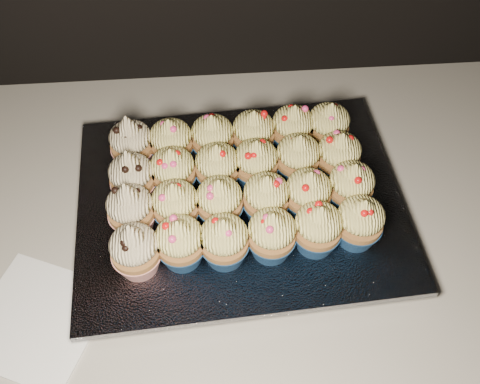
{
  "coord_description": "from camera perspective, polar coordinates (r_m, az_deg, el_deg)",
  "views": [
    {
      "loc": [
        0.02,
        1.25,
        1.54
      ],
      "look_at": [
        0.06,
        1.69,
        0.95
      ],
      "focal_mm": 40.0,
      "sensor_mm": 36.0,
      "label": 1
    }
  ],
  "objects": [
    {
      "name": "cupcake_17",
      "position": [
        0.77,
        10.45,
        3.78
      ],
      "size": [
        0.06,
        0.06,
        0.08
      ],
      "color": "navy",
      "rests_on": "foil_lining"
    },
    {
      "name": "cupcake_0",
      "position": [
        0.67,
        -11.13,
        -6.06
      ],
      "size": [
        0.06,
        0.06,
        0.1
      ],
      "color": "#A41A16",
      "rests_on": "foil_lining"
    },
    {
      "name": "cupcake_4",
      "position": [
        0.69,
        8.28,
        -3.85
      ],
      "size": [
        0.06,
        0.06,
        0.08
      ],
      "color": "navy",
      "rests_on": "foil_lining"
    },
    {
      "name": "cupcake_18",
      "position": [
        0.78,
        -11.5,
        5.13
      ],
      "size": [
        0.06,
        0.06,
        0.1
      ],
      "color": "#A41A16",
      "rests_on": "foil_lining"
    },
    {
      "name": "cupcake_5",
      "position": [
        0.7,
        12.62,
        -3.13
      ],
      "size": [
        0.06,
        0.06,
        0.08
      ],
      "color": "navy",
      "rests_on": "foil_lining"
    },
    {
      "name": "cupcake_9",
      "position": [
        0.71,
        2.81,
        -0.67
      ],
      "size": [
        0.06,
        0.06,
        0.08
      ],
      "color": "navy",
      "rests_on": "foil_lining"
    },
    {
      "name": "cupcake_3",
      "position": [
        0.68,
        3.4,
        -4.56
      ],
      "size": [
        0.06,
        0.06,
        0.08
      ],
      "color": "navy",
      "rests_on": "foil_lining"
    },
    {
      "name": "cupcake_20",
      "position": [
        0.78,
        -2.94,
        5.75
      ],
      "size": [
        0.06,
        0.06,
        0.08
      ],
      "color": "navy",
      "rests_on": "foil_lining"
    },
    {
      "name": "cupcake_2",
      "position": [
        0.67,
        -1.68,
        -5.22
      ],
      "size": [
        0.06,
        0.06,
        0.08
      ],
      "color": "navy",
      "rests_on": "foil_lining"
    },
    {
      "name": "napkin",
      "position": [
        0.74,
        -20.86,
        -12.64
      ],
      "size": [
        0.2,
        0.2,
        0.0
      ],
      "primitive_type": "cube",
      "rotation": [
        0.0,
        0.0,
        -0.41
      ],
      "color": "white",
      "rests_on": "worktop"
    },
    {
      "name": "cupcake_7",
      "position": [
        0.71,
        -6.87,
        -1.45
      ],
      "size": [
        0.06,
        0.06,
        0.08
      ],
      "color": "navy",
      "rests_on": "foil_lining"
    },
    {
      "name": "cupcake_23",
      "position": [
        0.8,
        9.37,
        6.93
      ],
      "size": [
        0.06,
        0.06,
        0.08
      ],
      "color": "navy",
      "rests_on": "foil_lining"
    },
    {
      "name": "foil_lining",
      "position": [
        0.76,
        0.0,
        -1.0
      ],
      "size": [
        0.47,
        0.38,
        0.01
      ],
      "primitive_type": "cube",
      "rotation": [
        0.0,
        0.0,
        0.06
      ],
      "color": "silver",
      "rests_on": "baking_tray"
    },
    {
      "name": "cupcake_12",
      "position": [
        0.74,
        -11.45,
        1.57
      ],
      "size": [
        0.06,
        0.06,
        0.1
      ],
      "color": "#A41A16",
      "rests_on": "foil_lining"
    },
    {
      "name": "cupcake_8",
      "position": [
        0.7,
        -2.2,
        -1.07
      ],
      "size": [
        0.06,
        0.06,
        0.08
      ],
      "color": "navy",
      "rests_on": "foil_lining"
    },
    {
      "name": "cupcake_10",
      "position": [
        0.72,
        7.24,
        -0.22
      ],
      "size": [
        0.06,
        0.06,
        0.08
      ],
      "color": "navy",
      "rests_on": "foil_lining"
    },
    {
      "name": "cupcake_19",
      "position": [
        0.78,
        -7.33,
        5.26
      ],
      "size": [
        0.06,
        0.06,
        0.08
      ],
      "color": "navy",
      "rests_on": "foil_lining"
    },
    {
      "name": "worktop",
      "position": [
        0.8,
        -4.07,
        -2.93
      ],
      "size": [
        2.44,
        0.64,
        0.04
      ],
      "primitive_type": "cube",
      "color": "beige",
      "rests_on": "cabinet"
    },
    {
      "name": "cupcake_6",
      "position": [
        0.71,
        -11.58,
        -1.81
      ],
      "size": [
        0.06,
        0.06,
        0.1
      ],
      "color": "#A41A16",
      "rests_on": "foil_lining"
    },
    {
      "name": "baking_tray",
      "position": [
        0.77,
        -0.0,
        -1.75
      ],
      "size": [
        0.44,
        0.34,
        0.02
      ],
      "primitive_type": "cube",
      "rotation": [
        0.0,
        0.0,
        0.06
      ],
      "color": "black",
      "rests_on": "worktop"
    },
    {
      "name": "cabinet",
      "position": [
        1.2,
        -2.81,
        -15.09
      ],
      "size": [
        2.4,
        0.6,
        0.86
      ],
      "primitive_type": "cube",
      "color": "black",
      "rests_on": "ground"
    },
    {
      "name": "cupcake_22",
      "position": [
        0.79,
        5.64,
        6.76
      ],
      "size": [
        0.06,
        0.06,
        0.08
      ],
      "color": "navy",
      "rests_on": "foil_lining"
    },
    {
      "name": "cupcake_11",
      "position": [
        0.73,
        11.71,
        0.59
      ],
      "size": [
        0.06,
        0.06,
        0.08
      ],
      "color": "navy",
      "rests_on": "foil_lining"
    },
    {
      "name": "cupcake_21",
      "position": [
        0.78,
        1.44,
        6.21
      ],
      "size": [
        0.06,
        0.06,
        0.08
      ],
      "color": "navy",
      "rests_on": "foil_lining"
    },
    {
      "name": "cupcake_14",
      "position": [
        0.74,
        -2.42,
        2.63
      ],
      "size": [
        0.06,
        0.06,
        0.08
      ],
      "color": "navy",
      "rests_on": "foil_lining"
    },
    {
      "name": "cupcake_13",
      "position": [
        0.74,
        -7.13,
        2.18
      ],
      "size": [
        0.06,
        0.06,
        0.08
      ],
      "color": "navy",
      "rests_on": "foil_lining"
    },
    {
      "name": "cupcake_15",
      "position": [
        0.74,
        1.71,
        3.07
      ],
      "size": [
        0.06,
        0.06,
        0.08
      ],
      "color": "navy",
      "rests_on": "foil_lining"
    },
    {
      "name": "cupcake_16",
      "position": [
        0.76,
        6.19,
        3.61
      ],
      "size": [
        0.06,
        0.06,
        0.08
      ],
      "color": "navy",
      "rests_on": "foil_lining"
    },
    {
      "name": "cupcake_1",
      "position": [
        0.67,
        -6.38,
        -5.34
      ],
      "size": [
        0.06,
        0.06,
        0.08
      ],
      "color": "navy",
      "rests_on": "foil_lining"
    }
  ]
}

